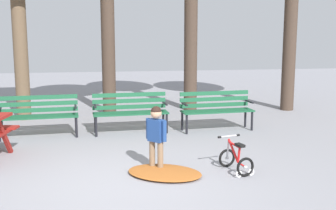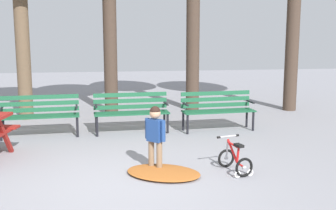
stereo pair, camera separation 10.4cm
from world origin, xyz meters
name	(u,v)px [view 1 (the left image)]	position (x,y,z in m)	size (l,w,h in m)	color
ground	(123,184)	(0.00, 0.00, 0.00)	(36.00, 36.00, 0.00)	gray
park_bench_far_left	(39,112)	(-1.52, 3.15, 0.51)	(1.63, 0.56, 0.85)	#195133
park_bench_left	(130,109)	(0.38, 3.22, 0.51)	(1.62, 0.54, 0.85)	#195133
park_bench_right	(216,107)	(2.28, 3.16, 0.51)	(1.63, 0.57, 0.85)	#195133
child_standing	(156,133)	(0.57, 0.55, 0.60)	(0.29, 0.30, 1.02)	#7F664C
kids_bicycle	(236,159)	(1.78, 0.26, 0.20)	(0.47, 0.62, 0.54)	black
leaf_pile	(165,172)	(0.66, 0.31, 0.04)	(1.16, 0.81, 0.07)	#9E5623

